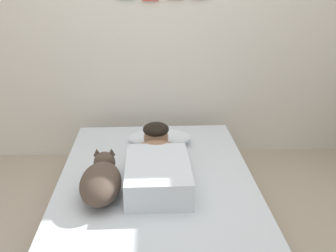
{
  "coord_description": "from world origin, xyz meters",
  "views": [
    {
      "loc": [
        -0.14,
        -2.3,
        1.7
      ],
      "look_at": [
        0.0,
        0.58,
        0.61
      ],
      "focal_mm": 43.4,
      "sensor_mm": 36.0,
      "label": 1
    }
  ],
  "objects_px": {
    "bed": "(156,196)",
    "dog": "(101,180)",
    "pillow": "(160,138)",
    "person_lying": "(157,164)",
    "coffee_cup": "(167,144)",
    "cell_phone": "(179,184)"
  },
  "relations": [
    {
      "from": "cell_phone",
      "to": "coffee_cup",
      "type": "bearing_deg",
      "value": 94.81
    },
    {
      "from": "pillow",
      "to": "person_lying",
      "type": "distance_m",
      "value": 0.59
    },
    {
      "from": "dog",
      "to": "cell_phone",
      "type": "distance_m",
      "value": 0.53
    },
    {
      "from": "coffee_cup",
      "to": "pillow",
      "type": "bearing_deg",
      "value": 123.98
    },
    {
      "from": "person_lying",
      "to": "coffee_cup",
      "type": "distance_m",
      "value": 0.51
    },
    {
      "from": "cell_phone",
      "to": "dog",
      "type": "bearing_deg",
      "value": -168.67
    },
    {
      "from": "bed",
      "to": "pillow",
      "type": "distance_m",
      "value": 0.58
    },
    {
      "from": "pillow",
      "to": "person_lying",
      "type": "xyz_separation_m",
      "value": [
        -0.04,
        -0.58,
        0.05
      ]
    },
    {
      "from": "pillow",
      "to": "person_lying",
      "type": "bearing_deg",
      "value": -93.44
    },
    {
      "from": "pillow",
      "to": "coffee_cup",
      "type": "distance_m",
      "value": 0.11
    },
    {
      "from": "bed",
      "to": "person_lying",
      "type": "height_order",
      "value": "person_lying"
    },
    {
      "from": "pillow",
      "to": "coffee_cup",
      "type": "height_order",
      "value": "pillow"
    },
    {
      "from": "bed",
      "to": "coffee_cup",
      "type": "height_order",
      "value": "coffee_cup"
    },
    {
      "from": "pillow",
      "to": "cell_phone",
      "type": "xyz_separation_m",
      "value": [
        0.11,
        -0.7,
        -0.05
      ]
    },
    {
      "from": "person_lying",
      "to": "coffee_cup",
      "type": "relative_size",
      "value": 7.36
    },
    {
      "from": "person_lying",
      "to": "cell_phone",
      "type": "xyz_separation_m",
      "value": [
        0.15,
        -0.12,
        -0.1
      ]
    },
    {
      "from": "person_lying",
      "to": "dog",
      "type": "xyz_separation_m",
      "value": [
        -0.36,
        -0.22,
        -0.0
      ]
    },
    {
      "from": "dog",
      "to": "person_lying",
      "type": "bearing_deg",
      "value": 31.1
    },
    {
      "from": "pillow",
      "to": "dog",
      "type": "relative_size",
      "value": 0.9
    },
    {
      "from": "bed",
      "to": "cell_phone",
      "type": "height_order",
      "value": "cell_phone"
    },
    {
      "from": "bed",
      "to": "dog",
      "type": "height_order",
      "value": "dog"
    },
    {
      "from": "dog",
      "to": "cell_phone",
      "type": "bearing_deg",
      "value": 11.33
    }
  ]
}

